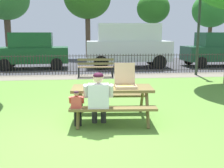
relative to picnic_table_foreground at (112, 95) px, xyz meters
The scene contains 16 objects.
ground 1.37m from the picnic_table_foreground, 133.31° to the left, with size 28.00×12.08×0.02m, color #608F38.
cobblestone_walkway 6.32m from the picnic_table_foreground, 97.69° to the left, with size 28.00×1.40×0.01m, color gray.
street_asphalt 10.88m from the picnic_table_foreground, 94.44° to the left, with size 28.00×7.79×0.01m, color #38383D.
picnic_table_foreground is the anchor object (origin of this frame).
pizza_box_open 0.40m from the picnic_table_foreground, ahead, with size 0.50×0.56×0.52m.
pizza_slice_on_table 0.22m from the picnic_table_foreground, behind, with size 0.29×0.21×0.02m.
adult_at_table 0.59m from the picnic_table_foreground, 125.09° to the right, with size 0.62×0.61×1.19m.
child_at_table 0.92m from the picnic_table_foreground, 148.78° to the right, with size 0.32×0.31×0.82m.
iron_fence_streetside 6.98m from the picnic_table_foreground, 96.92° to the left, with size 20.39×0.03×0.97m.
park_bench_center 6.10m from the picnic_table_foreground, 90.88° to the left, with size 1.62×0.54×0.85m.
lamp_post_walkway 8.03m from the picnic_table_foreground, 53.16° to the left, with size 0.28×0.28×4.18m.
parked_car_center 9.95m from the picnic_table_foreground, 110.16° to the left, with size 3.99×2.01×1.98m.
parked_car_right 9.56m from the picnic_table_foreground, 78.34° to the left, with size 4.75×2.17×2.46m.
parked_car_far_right 11.82m from the picnic_table_foreground, 52.23° to the left, with size 3.95×1.93×1.98m.
far_tree_midright 16.96m from the picnic_table_foreground, 72.48° to the left, with size 2.62×2.62×5.05m.
far_tree_right 18.98m from the picnic_table_foreground, 58.07° to the left, with size 3.10×3.10×5.18m.
Camera 1 is at (0.21, -4.72, 1.98)m, focal length 43.00 mm.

